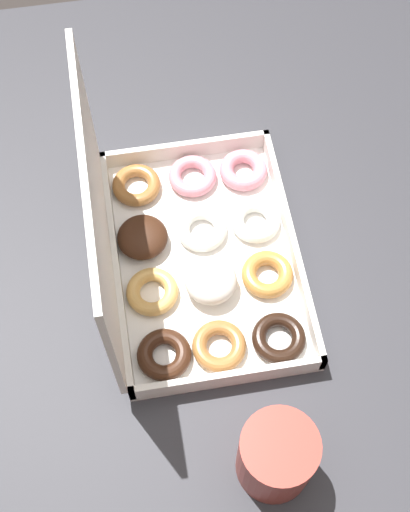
# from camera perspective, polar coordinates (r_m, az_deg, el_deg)

# --- Properties ---
(ground_plane) EXTENTS (8.00, 8.00, 0.00)m
(ground_plane) POSITION_cam_1_polar(r_m,az_deg,el_deg) (1.68, 0.87, -13.30)
(ground_plane) COLOR #2D2826
(dining_table) EXTENTS (1.13, 0.95, 0.75)m
(dining_table) POSITION_cam_1_polar(r_m,az_deg,el_deg) (1.06, 1.34, -4.41)
(dining_table) COLOR #2D2D33
(dining_table) RESTS_ON ground_plane
(donut_box) EXTENTS (0.36, 0.26, 0.28)m
(donut_box) POSITION_cam_1_polar(r_m,az_deg,el_deg) (0.94, -1.97, 0.61)
(donut_box) COLOR white
(donut_box) RESTS_ON dining_table
(coffee_mug) EXTENTS (0.09, 0.09, 0.11)m
(coffee_mug) POSITION_cam_1_polar(r_m,az_deg,el_deg) (0.84, 5.74, -15.63)
(coffee_mug) COLOR #A3382D
(coffee_mug) RESTS_ON dining_table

